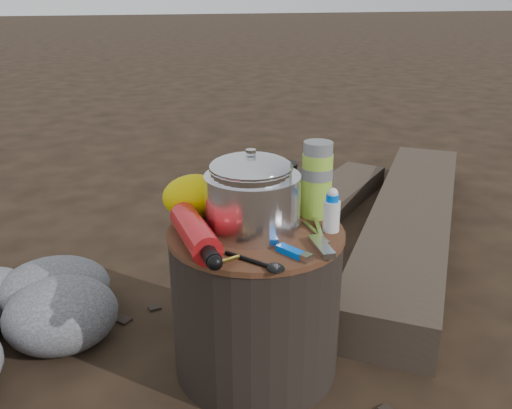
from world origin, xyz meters
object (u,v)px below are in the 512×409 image
object	(u,v)px
log_main	(411,221)
travel_mug	(282,185)
fuel_bottle	(195,233)
camping_pot	(251,194)
stump	(256,300)
thermos	(317,180)

from	to	relation	value
log_main	travel_mug	bearing A→B (deg)	-110.80
fuel_bottle	travel_mug	world-z (taller)	travel_mug
camping_pot	fuel_bottle	size ratio (longest dim) A/B	0.69
stump	thermos	world-z (taller)	thermos
log_main	travel_mug	distance (m)	0.97
travel_mug	fuel_bottle	bearing A→B (deg)	-148.08
stump	thermos	xyz separation A→B (m)	(0.18, 0.04, 0.31)
thermos	fuel_bottle	bearing A→B (deg)	-166.99
log_main	camping_pot	distance (m)	1.16
camping_pot	fuel_bottle	bearing A→B (deg)	-164.82
camping_pot	stump	bearing A→B (deg)	-1.77
log_main	camping_pot	world-z (taller)	camping_pot
stump	travel_mug	size ratio (longest dim) A/B	3.63
stump	travel_mug	bearing A→B (deg)	48.19
log_main	travel_mug	size ratio (longest dim) A/B	14.87
log_main	fuel_bottle	distance (m)	1.29
thermos	log_main	bearing A→B (deg)	36.82
camping_pot	travel_mug	bearing A→B (deg)	45.30
stump	fuel_bottle	xyz separation A→B (m)	(-0.17, -0.04, 0.24)
stump	thermos	bearing A→B (deg)	12.19
camping_pot	log_main	bearing A→B (deg)	32.21
stump	travel_mug	xyz separation A→B (m)	(0.13, 0.14, 0.27)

